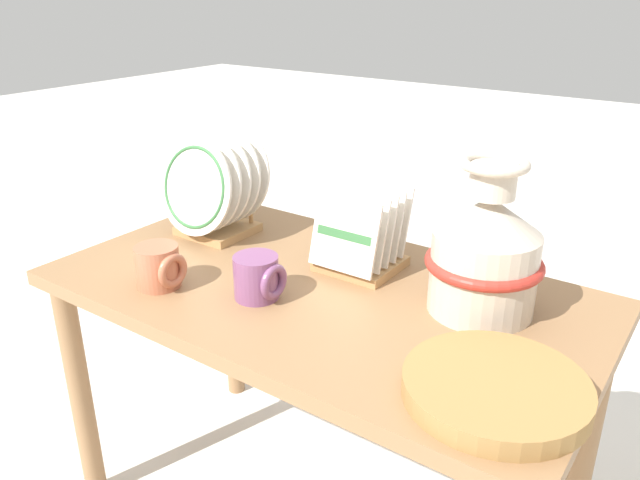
% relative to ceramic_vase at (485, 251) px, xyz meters
% --- Properties ---
extents(display_table, '(1.21, 0.67, 0.68)m').
position_rel_ceramic_vase_xyz_m(display_table, '(-0.33, -0.10, -0.22)').
color(display_table, olive).
rests_on(display_table, ground_plane).
extents(ceramic_vase, '(0.24, 0.24, 0.32)m').
position_rel_ceramic_vase_xyz_m(ceramic_vase, '(0.00, 0.00, 0.00)').
color(ceramic_vase, beige).
rests_on(ceramic_vase, display_table).
extents(dish_rack_round_plates, '(0.25, 0.21, 0.27)m').
position_rel_ceramic_vase_xyz_m(dish_rack_round_plates, '(-0.74, -0.01, -0.01)').
color(dish_rack_round_plates, tan).
rests_on(dish_rack_round_plates, display_table).
extents(dish_rack_square_plates, '(0.18, 0.19, 0.19)m').
position_rel_ceramic_vase_xyz_m(dish_rack_square_plates, '(-0.31, 0.03, -0.06)').
color(dish_rack_square_plates, tan).
rests_on(dish_rack_square_plates, display_table).
extents(wicker_charger_stack, '(0.30, 0.30, 0.04)m').
position_rel_ceramic_vase_xyz_m(wicker_charger_stack, '(0.13, -0.27, -0.11)').
color(wicker_charger_stack, olive).
rests_on(wicker_charger_stack, display_table).
extents(mug_terracotta_glaze, '(0.11, 0.10, 0.09)m').
position_rel_ceramic_vase_xyz_m(mug_terracotta_glaze, '(-0.62, -0.31, -0.08)').
color(mug_terracotta_glaze, '#B76647').
rests_on(mug_terracotta_glaze, display_table).
extents(mug_plum_glaze, '(0.11, 0.10, 0.09)m').
position_rel_ceramic_vase_xyz_m(mug_plum_glaze, '(-0.41, -0.22, -0.08)').
color(mug_plum_glaze, '#7A4770').
rests_on(mug_plum_glaze, display_table).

